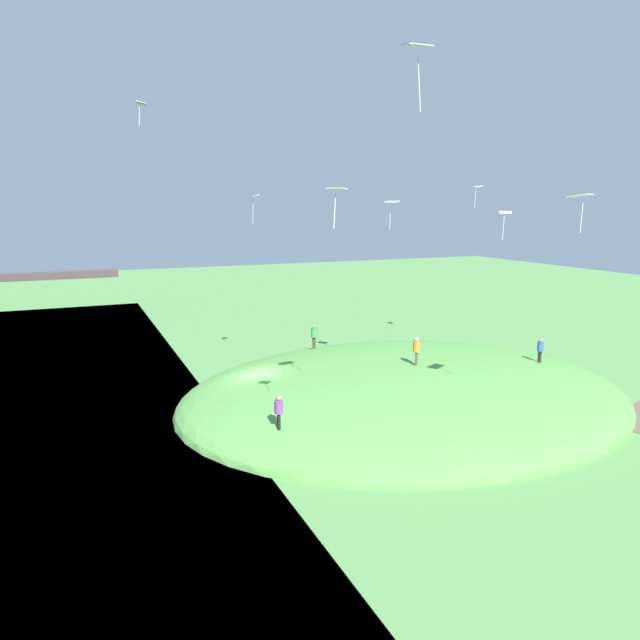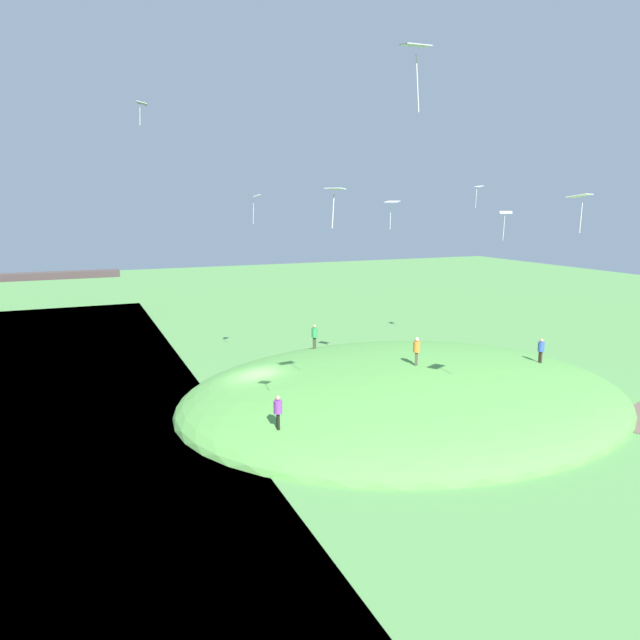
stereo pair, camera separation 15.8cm
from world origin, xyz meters
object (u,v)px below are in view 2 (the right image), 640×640
(kite_4, at_px, (142,104))
(person_walking_path, at_px, (278,408))
(kite_0, at_px, (478,188))
(kite_5, at_px, (392,203))
(kite_1, at_px, (416,50))
(person_watching_kites, at_px, (417,348))
(person_on_hilltop, at_px, (541,348))
(kite_7, at_px, (256,199))
(kite_3, at_px, (580,197))
(person_near_shore, at_px, (314,334))
(kite_2, at_px, (335,192))
(mooring_post, at_px, (231,429))
(kite_6, at_px, (506,215))

(kite_4, bearing_deg, person_walking_path, -75.30)
(kite_0, distance_m, kite_5, 10.43)
(person_walking_path, relative_size, kite_1, 0.75)
(kite_0, relative_size, kite_5, 0.90)
(person_watching_kites, height_order, person_on_hilltop, person_watching_kites)
(kite_5, distance_m, kite_7, 8.67)
(kite_5, bearing_deg, kite_0, 22.22)
(kite_7, bearing_deg, kite_1, -90.73)
(kite_3, distance_m, kite_4, 25.42)
(person_watching_kites, xyz_separation_m, kite_0, (9.93, 7.73, 9.49))
(kite_5, bearing_deg, person_watching_kites, -94.94)
(person_watching_kites, xyz_separation_m, person_walking_path, (-9.99, -3.98, -0.99))
(person_watching_kites, xyz_separation_m, kite_5, (0.33, 3.81, 8.33))
(kite_4, bearing_deg, kite_3, -55.52)
(kite_3, bearing_deg, person_near_shore, 99.91)
(person_near_shore, height_order, kite_1, kite_1)
(person_near_shore, bearing_deg, kite_2, -95.65)
(person_watching_kites, relative_size, kite_3, 1.11)
(kite_2, bearing_deg, kite_3, -10.21)
(person_on_hilltop, height_order, kite_3, kite_3)
(kite_0, height_order, kite_4, kite_4)
(person_walking_path, xyz_separation_m, kite_1, (2.76, -6.50, 14.16))
(kite_2, xyz_separation_m, kite_5, (9.73, 12.66, -0.28))
(kite_1, xyz_separation_m, kite_3, (7.65, -0.13, -4.69))
(kite_5, bearing_deg, kite_3, -89.66)
(person_walking_path, relative_size, kite_4, 1.15)
(person_on_hilltop, xyz_separation_m, mooring_post, (-20.19, -0.38, -2.11))
(person_walking_path, xyz_separation_m, kite_2, (0.59, -4.86, 9.60))
(person_walking_path, bearing_deg, kite_3, -118.16)
(kite_2, relative_size, kite_4, 1.01)
(kite_0, distance_m, kite_7, 16.96)
(kite_2, relative_size, kite_6, 0.80)
(person_on_hilltop, xyz_separation_m, person_walking_path, (-18.61, -3.02, -0.38))
(kite_0, bearing_deg, kite_2, -139.37)
(kite_4, xyz_separation_m, kite_6, (20.34, -8.95, -6.51))
(kite_0, relative_size, kite_3, 1.05)
(person_on_hilltop, relative_size, person_walking_path, 0.96)
(kite_6, bearing_deg, person_walking_path, -163.86)
(person_watching_kites, height_order, kite_4, kite_4)
(kite_7, height_order, mooring_post, kite_7)
(kite_1, relative_size, kite_4, 1.53)
(person_on_hilltop, distance_m, person_near_shore, 14.94)
(kite_4, bearing_deg, kite_7, -11.70)
(kite_6, bearing_deg, kite_3, -118.82)
(kite_1, relative_size, kite_6, 1.21)
(person_walking_path, bearing_deg, kite_0, -55.20)
(person_walking_path, relative_size, kite_6, 0.91)
(person_on_hilltop, relative_size, kite_2, 1.09)
(kite_2, bearing_deg, person_near_shore, 69.57)
(kite_1, distance_m, kite_6, 18.81)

